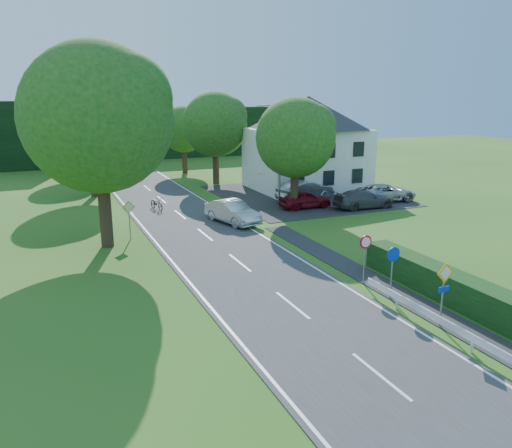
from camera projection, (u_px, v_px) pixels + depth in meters
name	position (u px, v px, depth m)	size (l,w,h in m)	color
road	(227.00, 253.00, 28.20)	(7.00, 80.00, 0.04)	#353537
parking_pad	(303.00, 195.00, 44.38)	(14.00, 16.00, 0.04)	black
line_edge_left	(170.00, 259.00, 26.94)	(0.12, 80.00, 0.01)	white
line_edge_right	(278.00, 245.00, 29.45)	(0.12, 80.00, 0.01)	white
line_centre	(227.00, 252.00, 28.19)	(0.12, 80.00, 0.01)	white
tree_main	(100.00, 147.00, 27.98)	(9.40, 9.40, 11.64)	#194C17
tree_left_far	(91.00, 147.00, 42.95)	(7.00, 7.00, 8.58)	#194C17
tree_right_far	(215.00, 138.00, 49.30)	(7.40, 7.40, 9.09)	#194C17
tree_left_back	(84.00, 139.00, 53.86)	(6.60, 6.60, 8.07)	#194C17
tree_right_back	(184.00, 140.00, 56.21)	(6.20, 6.20, 7.56)	#194C17
tree_right_mid	(295.00, 155.00, 37.52)	(7.00, 7.00, 8.58)	#194C17
treeline_right	(167.00, 132.00, 71.25)	(30.00, 5.00, 7.00)	black
house_white	(307.00, 142.00, 46.72)	(10.60, 8.40, 8.60)	white
streetlight	(278.00, 150.00, 39.08)	(2.03, 0.18, 8.00)	gray
sign_priority_right	(444.00, 283.00, 18.75)	(0.78, 0.09, 2.59)	gray
sign_roundabout	(393.00, 262.00, 21.44)	(0.64, 0.08, 2.37)	gray
sign_speed_limit	(365.00, 248.00, 23.19)	(0.64, 0.11, 2.37)	gray
sign_priority_left	(129.00, 212.00, 30.45)	(0.78, 0.09, 2.44)	gray
moving_car	(232.00, 212.00, 34.50)	(1.65, 4.73, 1.56)	#BCBDC1
motorcycle	(157.00, 203.00, 38.60)	(0.66, 1.90, 1.00)	black
parked_car_red	(305.00, 199.00, 39.12)	(1.67, 4.15, 1.41)	maroon
parked_car_silver_a	(305.00, 190.00, 42.04)	(1.81, 5.18, 1.71)	#9C9CA0
parked_car_grey	(363.00, 199.00, 39.14)	(2.00, 4.91, 1.42)	#4A4A4F
parked_car_silver_b	(386.00, 193.00, 41.75)	(2.36, 5.12, 1.42)	#AEAEB5
parasol	(268.00, 182.00, 44.86)	(2.21, 2.25, 2.02)	red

